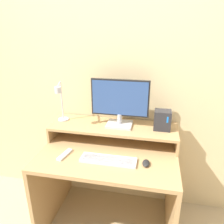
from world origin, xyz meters
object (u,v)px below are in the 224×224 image
desk_lamp (61,102)px  keyboard (108,160)px  router_dock (162,120)px  mouse (146,163)px  monitor (120,102)px  remote_control (65,155)px

desk_lamp → keyboard: desk_lamp is taller
router_dock → mouse: router_dock is taller
monitor → mouse: (0.25, -0.33, -0.33)m
desk_lamp → remote_control: bearing=-65.6°
keyboard → mouse: bearing=1.8°
keyboard → remote_control: keyboard is taller
desk_lamp → mouse: desk_lamp is taller
monitor → router_dock: (0.35, -0.01, -0.13)m
remote_control → desk_lamp: bearing=114.4°
remote_control → router_dock: bearing=24.7°
keyboard → remote_control: (-0.34, 0.01, -0.00)m
monitor → remote_control: (-0.36, -0.34, -0.34)m
monitor → router_dock: bearing=-1.3°
mouse → remote_control: size_ratio=0.54×
mouse → remote_control: 0.61m
desk_lamp → router_dock: size_ratio=2.19×
router_dock → keyboard: 0.54m
router_dock → remote_control: router_dock is taller
router_dock → mouse: (-0.10, -0.33, -0.20)m
monitor → desk_lamp: monitor is taller
keyboard → mouse: 0.27m
keyboard → mouse: (0.27, 0.01, 0.00)m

